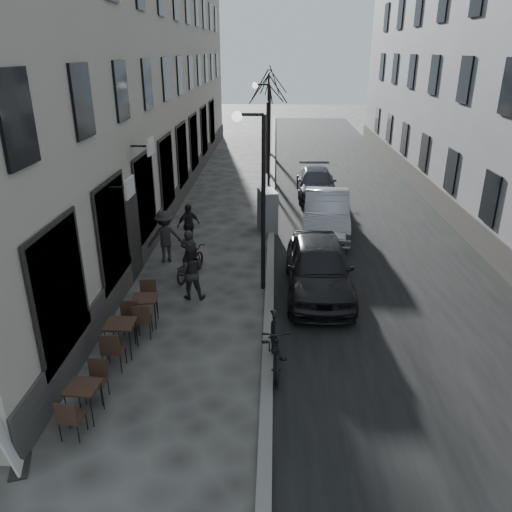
# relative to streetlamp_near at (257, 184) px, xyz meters

# --- Properties ---
(ground) EXTENTS (120.00, 120.00, 0.00)m
(ground) POSITION_rel_streetlamp_near_xyz_m (0.17, -6.00, -3.16)
(ground) COLOR #33302E
(ground) RESTS_ON ground
(road) EXTENTS (7.30, 60.00, 0.00)m
(road) POSITION_rel_streetlamp_near_xyz_m (4.02, 10.00, -3.16)
(road) COLOR black
(road) RESTS_ON ground
(kerb) EXTENTS (0.25, 60.00, 0.12)m
(kerb) POSITION_rel_streetlamp_near_xyz_m (0.37, 10.00, -3.10)
(kerb) COLOR slate
(kerb) RESTS_ON ground
(building_left) EXTENTS (4.00, 35.00, 16.00)m
(building_left) POSITION_rel_streetlamp_near_xyz_m (-5.83, 10.50, 4.84)
(building_left) COLOR #A19887
(building_left) RESTS_ON ground
(building_right) EXTENTS (4.00, 35.00, 16.00)m
(building_right) POSITION_rel_streetlamp_near_xyz_m (9.67, 10.50, 4.84)
(building_right) COLOR slate
(building_right) RESTS_ON ground
(streetlamp_near) EXTENTS (0.90, 0.28, 5.09)m
(streetlamp_near) POSITION_rel_streetlamp_near_xyz_m (0.00, 0.00, 0.00)
(streetlamp_near) COLOR black
(streetlamp_near) RESTS_ON ground
(streetlamp_far) EXTENTS (0.90, 0.28, 5.09)m
(streetlamp_far) POSITION_rel_streetlamp_near_xyz_m (0.00, 12.00, 0.00)
(streetlamp_far) COLOR black
(streetlamp_far) RESTS_ON ground
(tree_near) EXTENTS (2.40, 2.40, 5.70)m
(tree_near) POSITION_rel_streetlamp_near_xyz_m (0.07, 15.00, 1.50)
(tree_near) COLOR black
(tree_near) RESTS_ON ground
(tree_far) EXTENTS (2.40, 2.40, 5.70)m
(tree_far) POSITION_rel_streetlamp_near_xyz_m (0.07, 21.00, 1.50)
(tree_far) COLOR black
(tree_far) RESTS_ON ground
(bistro_set_a) EXTENTS (0.63, 1.46, 0.85)m
(bistro_set_a) POSITION_rel_streetlamp_near_xyz_m (-3.08, -5.73, -2.72)
(bistro_set_a) COLOR black
(bistro_set_a) RESTS_ON ground
(bistro_set_b) EXTENTS (0.66, 1.61, 0.96)m
(bistro_set_b) POSITION_rel_streetlamp_near_xyz_m (-3.00, -3.54, -2.67)
(bistro_set_b) COLOR black
(bistro_set_b) RESTS_ON ground
(bistro_set_c) EXTENTS (0.70, 1.58, 0.91)m
(bistro_set_c) POSITION_rel_streetlamp_near_xyz_m (-2.77, -2.20, -2.69)
(bistro_set_c) COLOR black
(bistro_set_c) RESTS_ON ground
(sign_board) EXTENTS (0.53, 0.67, 1.05)m
(sign_board) POSITION_rel_streetlamp_near_xyz_m (-3.84, -7.01, -2.73)
(sign_board) COLOR black
(sign_board) RESTS_ON ground
(utility_cabinet) EXTENTS (0.84, 1.19, 1.61)m
(utility_cabinet) POSITION_rel_streetlamp_near_xyz_m (0.22, 5.10, -2.35)
(utility_cabinet) COLOR slate
(utility_cabinet) RESTS_ON ground
(bicycle) EXTENTS (1.10, 1.90, 0.94)m
(bicycle) POSITION_rel_streetlamp_near_xyz_m (-2.10, 0.75, -2.69)
(bicycle) COLOR black
(bicycle) RESTS_ON ground
(cyclist_rider) EXTENTS (0.64, 0.51, 1.54)m
(cyclist_rider) POSITION_rel_streetlamp_near_xyz_m (-2.10, 0.75, -2.39)
(cyclist_rider) COLOR black
(cyclist_rider) RESTS_ON ground
(pedestrian_near) EXTENTS (0.81, 0.65, 1.61)m
(pedestrian_near) POSITION_rel_streetlamp_near_xyz_m (-1.84, -0.67, -2.35)
(pedestrian_near) COLOR black
(pedestrian_near) RESTS_ON ground
(pedestrian_mid) EXTENTS (1.28, 1.01, 1.74)m
(pedestrian_mid) POSITION_rel_streetlamp_near_xyz_m (-3.10, 1.95, -2.29)
(pedestrian_mid) COLOR black
(pedestrian_mid) RESTS_ON ground
(pedestrian_far) EXTENTS (0.93, 0.86, 1.53)m
(pedestrian_far) POSITION_rel_streetlamp_near_xyz_m (-2.57, 3.45, -2.39)
(pedestrian_far) COLOR black
(pedestrian_far) RESTS_ON ground
(car_near) EXTENTS (1.89, 4.62, 1.57)m
(car_near) POSITION_rel_streetlamp_near_xyz_m (1.77, -0.17, -2.38)
(car_near) COLOR black
(car_near) RESTS_ON ground
(car_mid) EXTENTS (2.05, 4.89, 1.57)m
(car_mid) POSITION_rel_streetlamp_near_xyz_m (2.47, 5.02, -2.37)
(car_mid) COLOR gray
(car_mid) RESTS_ON ground
(car_far) EXTENTS (1.86, 4.48, 1.29)m
(car_far) POSITION_rel_streetlamp_near_xyz_m (2.47, 10.13, -2.51)
(car_far) COLOR #35363E
(car_far) RESTS_ON ground
(moped) EXTENTS (0.72, 2.10, 1.24)m
(moped) POSITION_rel_streetlamp_near_xyz_m (0.52, -4.00, -2.54)
(moped) COLOR black
(moped) RESTS_ON ground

